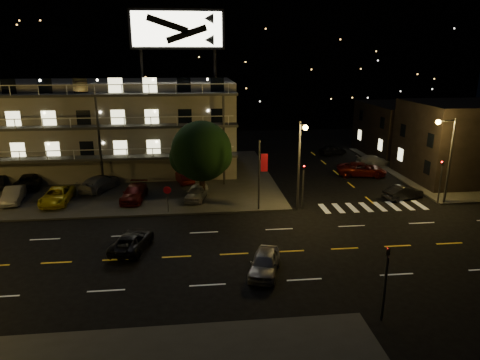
{
  "coord_description": "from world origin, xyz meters",
  "views": [
    {
      "loc": [
        -0.53,
        -27.11,
        13.47
      ],
      "look_at": [
        3.28,
        8.0,
        3.02
      ],
      "focal_mm": 32.0,
      "sensor_mm": 36.0,
      "label": 1
    }
  ],
  "objects": [
    {
      "name": "lot_car_4",
      "position": [
        -0.48,
        11.65,
        0.84
      ],
      "size": [
        2.6,
        4.34,
        1.38
      ],
      "primitive_type": "imported",
      "rotation": [
        0.0,
        0.0,
        -0.25
      ],
      "color": "#939398",
      "rests_on": "curb_nw"
    },
    {
      "name": "side_car_1",
      "position": [
        18.44,
        18.38,
        0.77
      ],
      "size": [
        5.89,
        3.48,
        1.54
      ],
      "primitive_type": "imported",
      "rotation": [
        0.0,
        0.0,
        1.4
      ],
      "color": "#510F0B",
      "rests_on": "ground"
    },
    {
      "name": "side_car_3",
      "position": [
        18.48,
        29.13,
        0.68
      ],
      "size": [
        4.3,
        2.9,
        1.36
      ],
      "primitive_type": "imported",
      "rotation": [
        0.0,
        0.0,
        1.93
      ],
      "color": "black",
      "rests_on": "ground"
    },
    {
      "name": "lot_car_2",
      "position": [
        -13.35,
        12.02,
        0.85
      ],
      "size": [
        2.35,
        5.04,
        1.4
      ],
      "primitive_type": "imported",
      "rotation": [
        0.0,
        0.0,
        -0.01
      ],
      "color": "gold",
      "rests_on": "curb_nw"
    },
    {
      "name": "lot_car_1",
      "position": [
        -17.46,
        12.68,
        0.85
      ],
      "size": [
        2.12,
        4.44,
        1.4
      ],
      "primitive_type": "imported",
      "rotation": [
        0.0,
        0.0,
        0.15
      ],
      "color": "#939398",
      "rests_on": "curb_nw"
    },
    {
      "name": "lot_car_7",
      "position": [
        -10.19,
        15.61,
        0.9
      ],
      "size": [
        4.06,
        5.58,
        1.5
      ],
      "primitive_type": "imported",
      "rotation": [
        0.0,
        0.0,
        2.71
      ],
      "color": "#939398",
      "rests_on": "curb_nw"
    },
    {
      "name": "lot_car_8",
      "position": [
        -10.1,
        16.2,
        0.89
      ],
      "size": [
        3.24,
        4.69,
        1.48
      ],
      "primitive_type": "imported",
      "rotation": [
        0.0,
        0.0,
        2.76
      ],
      "color": "black",
      "rests_on": "curb_nw"
    },
    {
      "name": "tree",
      "position": [
        0.05,
        12.09,
        4.56
      ],
      "size": [
        5.9,
        5.68,
        7.43
      ],
      "color": "black",
      "rests_on": "curb_nw"
    },
    {
      "name": "signal_ne",
      "position": [
        22.0,
        8.5,
        2.57
      ],
      "size": [
        0.27,
        0.2,
        4.6
      ],
      "color": "#2D2D30",
      "rests_on": "ground"
    },
    {
      "name": "lot_car_3",
      "position": [
        -6.34,
        12.12,
        0.84
      ],
      "size": [
        2.42,
        4.96,
        1.39
      ],
      "primitive_type": "imported",
      "rotation": [
        0.0,
        0.0,
        -0.1
      ],
      "color": "#510F0B",
      "rests_on": "curb_nw"
    },
    {
      "name": "side_bldg_back",
      "position": [
        29.99,
        28.0,
        3.5
      ],
      "size": [
        14.06,
        12.0,
        7.0
      ],
      "color": "black",
      "rests_on": "ground"
    },
    {
      "name": "road_car_west",
      "position": [
        -5.18,
        1.56,
        0.64
      ],
      "size": [
        3.13,
        4.95,
        1.27
      ],
      "primitive_type": "imported",
      "rotation": [
        0.0,
        0.0,
        2.9
      ],
      "color": "black",
      "rests_on": "ground"
    },
    {
      "name": "curb_nw",
      "position": [
        -14.0,
        20.0,
        0.07
      ],
      "size": [
        44.0,
        24.0,
        0.15
      ],
      "primitive_type": "cube",
      "color": "#383836",
      "rests_on": "ground"
    },
    {
      "name": "curb_ne",
      "position": [
        30.0,
        20.0,
        0.07
      ],
      "size": [
        16.0,
        24.0,
        0.15
      ],
      "primitive_type": "cube",
      "color": "#383836",
      "rests_on": "ground"
    },
    {
      "name": "hill_backdrop",
      "position": [
        -5.94,
        68.78,
        11.55
      ],
      "size": [
        120.0,
        25.0,
        24.0
      ],
      "color": "black",
      "rests_on": "ground"
    },
    {
      "name": "lot_car_6",
      "position": [
        -17.65,
        17.5,
        0.86
      ],
      "size": [
        2.97,
        5.37,
        1.42
      ],
      "primitive_type": "imported",
      "rotation": [
        0.0,
        0.0,
        3.26
      ],
      "color": "black",
      "rests_on": "curb_nw"
    },
    {
      "name": "streetlight_nc",
      "position": [
        8.5,
        7.94,
        4.96
      ],
      "size": [
        0.44,
        1.92,
        8.0
      ],
      "color": "#2D2D30",
      "rests_on": "ground"
    },
    {
      "name": "banner_north",
      "position": [
        5.09,
        8.4,
        3.43
      ],
      "size": [
        0.83,
        0.16,
        6.4
      ],
      "color": "#2D2D30",
      "rests_on": "ground"
    },
    {
      "name": "road_car_east",
      "position": [
        3.68,
        -2.84,
        0.71
      ],
      "size": [
        2.87,
        4.48,
        1.42
      ],
      "primitive_type": "imported",
      "rotation": [
        0.0,
        0.0,
        -0.31
      ],
      "color": "#939398",
      "rests_on": "ground"
    },
    {
      "name": "streetlight_ne",
      "position": [
        22.14,
        8.3,
        4.96
      ],
      "size": [
        1.92,
        0.44,
        8.0
      ],
      "color": "#2D2D30",
      "rests_on": "ground"
    },
    {
      "name": "side_car_2",
      "position": [
        21.76,
        22.65,
        0.64
      ],
      "size": [
        4.45,
        1.85,
        1.28
      ],
      "primitive_type": "imported",
      "rotation": [
        0.0,
        0.0,
        1.56
      ],
      "color": "#939398",
      "rests_on": "ground"
    },
    {
      "name": "signal_nw",
      "position": [
        9.0,
        8.5,
        2.57
      ],
      "size": [
        0.2,
        0.27,
        4.6
      ],
      "color": "#2D2D30",
      "rests_on": "ground"
    },
    {
      "name": "lot_car_9",
      "position": [
        -1.81,
        17.41,
        0.81
      ],
      "size": [
        2.5,
        4.21,
        1.31
      ],
      "primitive_type": "imported",
      "rotation": [
        0.0,
        0.0,
        3.44
      ],
      "color": "#510F0B",
      "rests_on": "curb_nw"
    },
    {
      "name": "side_car_0",
      "position": [
        19.29,
        10.01,
        0.66
      ],
      "size": [
        4.26,
        2.55,
        1.33
      ],
      "primitive_type": "imported",
      "rotation": [
        0.0,
        0.0,
        1.88
      ],
      "color": "black",
      "rests_on": "ground"
    },
    {
      "name": "stop_sign",
      "position": [
        -3.0,
        8.57,
        1.71
      ],
      "size": [
        0.91,
        0.11,
        2.61
      ],
      "color": "#2D2D30",
      "rests_on": "ground"
    },
    {
      "name": "side_bldg_front",
      "position": [
        29.99,
        16.0,
        4.25
      ],
      "size": [
        14.06,
        10.0,
        8.5
      ],
      "color": "black",
      "rests_on": "ground"
    },
    {
      "name": "signal_sw",
      "position": [
        9.0,
        -8.5,
        2.57
      ],
      "size": [
        0.2,
        0.27,
        4.6
      ],
      "color": "#2D2D30",
      "rests_on": "ground"
    },
    {
      "name": "motel",
      "position": [
        -9.94,
        23.88,
        5.34
      ],
      "size": [
        28.0,
        13.8,
        18.1
      ],
      "color": "gray",
      "rests_on": "ground"
    },
    {
      "name": "ground",
      "position": [
        0.0,
        0.0,
        0.0
      ],
      "size": [
        140.0,
        140.0,
        0.0
      ],
      "primitive_type": "plane",
      "color": "black",
      "rests_on": "ground"
    }
  ]
}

